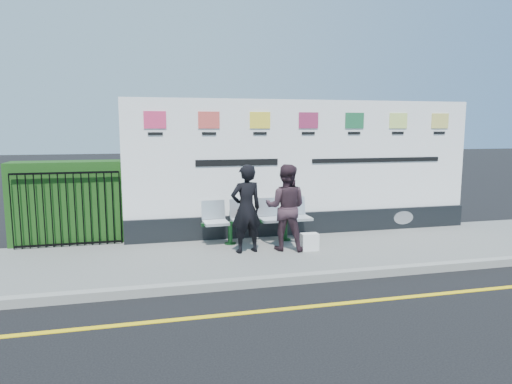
# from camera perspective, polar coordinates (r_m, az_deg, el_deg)

# --- Properties ---
(ground) EXTENTS (80.00, 80.00, 0.00)m
(ground) POSITION_cam_1_polar(r_m,az_deg,el_deg) (7.01, 13.22, -13.20)
(ground) COLOR black
(pavement) EXTENTS (14.00, 3.00, 0.12)m
(pavement) POSITION_cam_1_polar(r_m,az_deg,el_deg) (9.17, 6.12, -7.51)
(pavement) COLOR slate
(pavement) RESTS_ON ground
(kerb) EXTENTS (14.00, 0.18, 0.14)m
(kerb) POSITION_cam_1_polar(r_m,az_deg,el_deg) (7.84, 9.89, -10.25)
(kerb) COLOR gray
(kerb) RESTS_ON ground
(yellow_line) EXTENTS (14.00, 0.10, 0.01)m
(yellow_line) POSITION_cam_1_polar(r_m,az_deg,el_deg) (7.01, 13.22, -13.17)
(yellow_line) COLOR yellow
(yellow_line) RESTS_ON ground
(billboard) EXTENTS (8.00, 0.30, 3.00)m
(billboard) POSITION_cam_1_polar(r_m,az_deg,el_deg) (10.33, 6.31, 1.94)
(billboard) COLOR black
(billboard) RESTS_ON pavement
(hedge) EXTENTS (2.35, 0.70, 1.70)m
(hedge) POSITION_cam_1_polar(r_m,az_deg,el_deg) (10.34, -22.18, -1.13)
(hedge) COLOR #1A4414
(hedge) RESTS_ON pavement
(railing) EXTENTS (2.05, 0.06, 1.54)m
(railing) POSITION_cam_1_polar(r_m,az_deg,el_deg) (9.91, -22.53, -1.99)
(railing) COLOR black
(railing) RESTS_ON pavement
(bench) EXTENTS (2.32, 0.68, 0.49)m
(bench) POSITION_cam_1_polar(r_m,az_deg,el_deg) (9.63, 0.26, -4.83)
(bench) COLOR silver
(bench) RESTS_ON pavement
(woman_left) EXTENTS (0.69, 0.52, 1.71)m
(woman_left) POSITION_cam_1_polar(r_m,az_deg,el_deg) (8.73, -1.25, -2.11)
(woman_left) COLOR black
(woman_left) RESTS_ON pavement
(woman_right) EXTENTS (1.01, 0.92, 1.69)m
(woman_right) POSITION_cam_1_polar(r_m,az_deg,el_deg) (8.94, 3.75, -1.93)
(woman_right) COLOR #38242D
(woman_right) RESTS_ON pavement
(handbag_brown) EXTENTS (0.28, 0.14, 0.21)m
(handbag_brown) POSITION_cam_1_polar(r_m,az_deg,el_deg) (9.48, -1.49, -2.86)
(handbag_brown) COLOR black
(handbag_brown) RESTS_ON bench
(carrier_bag_white) EXTENTS (0.34, 0.20, 0.34)m
(carrier_bag_white) POSITION_cam_1_polar(r_m,az_deg,el_deg) (9.07, 6.70, -6.21)
(carrier_bag_white) COLOR silver
(carrier_bag_white) RESTS_ON pavement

